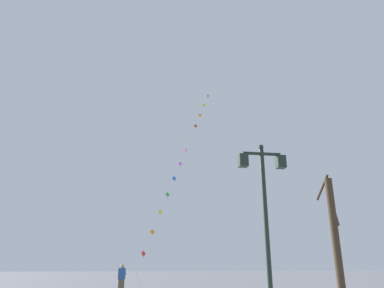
{
  "coord_description": "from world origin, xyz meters",
  "views": [
    {
      "loc": [
        -1.28,
        -0.56,
        1.67
      ],
      "look_at": [
        1.77,
        21.73,
        9.34
      ],
      "focal_mm": 33.15,
      "sensor_mm": 36.0,
      "label": 1
    }
  ],
  "objects_px": {
    "kite_train": "(180,164)",
    "kite_flyer": "(122,279)",
    "bare_tree": "(336,240)",
    "twin_lantern_lamp_post": "(264,196)"
  },
  "relations": [
    {
      "from": "twin_lantern_lamp_post",
      "to": "bare_tree",
      "type": "bearing_deg",
      "value": 31.11
    },
    {
      "from": "kite_train",
      "to": "kite_flyer",
      "type": "xyz_separation_m",
      "value": [
        -3.91,
        -6.47,
        -8.67
      ]
    },
    {
      "from": "twin_lantern_lamp_post",
      "to": "kite_train",
      "type": "bearing_deg",
      "value": 92.57
    },
    {
      "from": "twin_lantern_lamp_post",
      "to": "kite_flyer",
      "type": "bearing_deg",
      "value": 112.51
    },
    {
      "from": "kite_flyer",
      "to": "bare_tree",
      "type": "bearing_deg",
      "value": -108.09
    },
    {
      "from": "twin_lantern_lamp_post",
      "to": "kite_train",
      "type": "relative_size",
      "value": 0.29
    },
    {
      "from": "kite_train",
      "to": "bare_tree",
      "type": "xyz_separation_m",
      "value": [
        4.05,
        -15.89,
        -7.07
      ]
    },
    {
      "from": "bare_tree",
      "to": "kite_flyer",
      "type": "bearing_deg",
      "value": 130.22
    },
    {
      "from": "kite_train",
      "to": "twin_lantern_lamp_post",
      "type": "bearing_deg",
      "value": -87.43
    },
    {
      "from": "twin_lantern_lamp_post",
      "to": "kite_flyer",
      "type": "relative_size",
      "value": 3.12
    }
  ]
}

